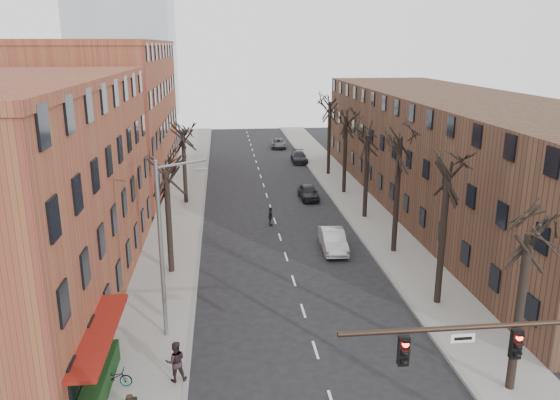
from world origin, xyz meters
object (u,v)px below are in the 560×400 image
object	(u,v)px
parked_car_near	(308,192)
bicycle	(114,377)
silver_sedan	(333,240)
parked_car_mid	(299,157)

from	to	relation	value
parked_car_near	bicycle	bearing A→B (deg)	-116.48
silver_sedan	bicycle	xyz separation A→B (m)	(-12.45, -14.99, -0.18)
parked_car_near	parked_car_mid	xyz separation A→B (m)	(1.50, 16.75, -0.02)
silver_sedan	parked_car_mid	distance (m)	30.23
parked_car_mid	bicycle	world-z (taller)	parked_car_mid
silver_sedan	parked_car_near	size ratio (longest dim) A/B	1.13
silver_sedan	bicycle	bearing A→B (deg)	-127.20
silver_sedan	parked_car_mid	world-z (taller)	silver_sedan
parked_car_near	parked_car_mid	size ratio (longest dim) A/B	0.88
parked_car_near	bicycle	size ratio (longest dim) A/B	2.52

